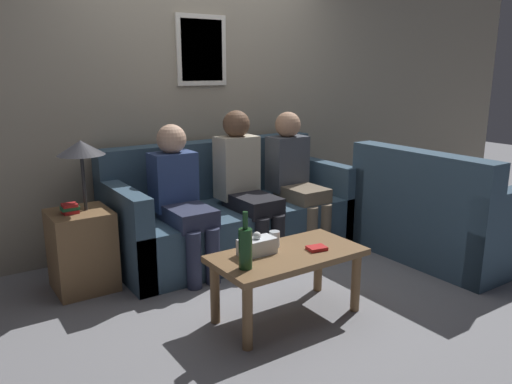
{
  "coord_description": "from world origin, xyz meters",
  "views": [
    {
      "loc": [
        -2.12,
        -3.02,
        1.55
      ],
      "look_at": [
        -0.16,
        -0.11,
        0.68
      ],
      "focal_mm": 35.0,
      "sensor_mm": 36.0,
      "label": 1
    }
  ],
  "objects_px": {
    "couch_main": "(229,215)",
    "wine_bottle": "(245,247)",
    "drinking_glass": "(274,239)",
    "person_right": "(295,173)",
    "coffee_table": "(287,263)",
    "couch_side": "(440,220)",
    "person_middle": "(245,179)",
    "person_left": "(181,194)"
  },
  "relations": [
    {
      "from": "person_left",
      "to": "person_right",
      "type": "xyz_separation_m",
      "value": [
        1.12,
        0.02,
        0.02
      ]
    },
    {
      "from": "drinking_glass",
      "to": "person_right",
      "type": "height_order",
      "value": "person_right"
    },
    {
      "from": "couch_side",
      "to": "drinking_glass",
      "type": "height_order",
      "value": "couch_side"
    },
    {
      "from": "couch_side",
      "to": "drinking_glass",
      "type": "bearing_deg",
      "value": 90.38
    },
    {
      "from": "wine_bottle",
      "to": "couch_side",
      "type": "bearing_deg",
      "value": 5.73
    },
    {
      "from": "couch_main",
      "to": "person_right",
      "type": "height_order",
      "value": "person_right"
    },
    {
      "from": "coffee_table",
      "to": "drinking_glass",
      "type": "relative_size",
      "value": 9.23
    },
    {
      "from": "drinking_glass",
      "to": "person_left",
      "type": "relative_size",
      "value": 0.09
    },
    {
      "from": "coffee_table",
      "to": "person_middle",
      "type": "bearing_deg",
      "value": 70.98
    },
    {
      "from": "drinking_glass",
      "to": "person_right",
      "type": "distance_m",
      "value": 1.32
    },
    {
      "from": "couch_main",
      "to": "drinking_glass",
      "type": "height_order",
      "value": "couch_main"
    },
    {
      "from": "couch_main",
      "to": "person_left",
      "type": "bearing_deg",
      "value": -159.47
    },
    {
      "from": "wine_bottle",
      "to": "drinking_glass",
      "type": "height_order",
      "value": "wine_bottle"
    },
    {
      "from": "couch_main",
      "to": "person_middle",
      "type": "distance_m",
      "value": 0.39
    },
    {
      "from": "coffee_table",
      "to": "drinking_glass",
      "type": "bearing_deg",
      "value": 94.37
    },
    {
      "from": "coffee_table",
      "to": "person_left",
      "type": "relative_size",
      "value": 0.84
    },
    {
      "from": "wine_bottle",
      "to": "person_left",
      "type": "bearing_deg",
      "value": 83.2
    },
    {
      "from": "couch_main",
      "to": "wine_bottle",
      "type": "distance_m",
      "value": 1.52
    },
    {
      "from": "wine_bottle",
      "to": "person_right",
      "type": "bearing_deg",
      "value": 42.4
    },
    {
      "from": "person_middle",
      "to": "person_left",
      "type": "bearing_deg",
      "value": -177.82
    },
    {
      "from": "person_right",
      "to": "person_middle",
      "type": "bearing_deg",
      "value": 179.78
    },
    {
      "from": "coffee_table",
      "to": "person_left",
      "type": "height_order",
      "value": "person_left"
    },
    {
      "from": "coffee_table",
      "to": "wine_bottle",
      "type": "distance_m",
      "value": 0.41
    },
    {
      "from": "drinking_glass",
      "to": "couch_side",
      "type": "bearing_deg",
      "value": 0.38
    },
    {
      "from": "couch_main",
      "to": "drinking_glass",
      "type": "xyz_separation_m",
      "value": [
        -0.34,
        -1.13,
        0.17
      ]
    },
    {
      "from": "couch_main",
      "to": "coffee_table",
      "type": "relative_size",
      "value": 2.16
    },
    {
      "from": "couch_main",
      "to": "coffee_table",
      "type": "bearing_deg",
      "value": -104.6
    },
    {
      "from": "coffee_table",
      "to": "drinking_glass",
      "type": "height_order",
      "value": "drinking_glass"
    },
    {
      "from": "couch_side",
      "to": "person_middle",
      "type": "height_order",
      "value": "person_middle"
    },
    {
      "from": "couch_side",
      "to": "wine_bottle",
      "type": "relative_size",
      "value": 3.84
    },
    {
      "from": "coffee_table",
      "to": "wine_bottle",
      "type": "bearing_deg",
      "value": -168.99
    },
    {
      "from": "couch_side",
      "to": "person_left",
      "type": "relative_size",
      "value": 1.14
    },
    {
      "from": "person_middle",
      "to": "couch_main",
      "type": "bearing_deg",
      "value": 103.21
    },
    {
      "from": "couch_main",
      "to": "drinking_glass",
      "type": "distance_m",
      "value": 1.2
    },
    {
      "from": "wine_bottle",
      "to": "person_middle",
      "type": "relative_size",
      "value": 0.28
    },
    {
      "from": "wine_bottle",
      "to": "drinking_glass",
      "type": "relative_size",
      "value": 3.26
    },
    {
      "from": "couch_side",
      "to": "coffee_table",
      "type": "bearing_deg",
      "value": 94.62
    },
    {
      "from": "coffee_table",
      "to": "wine_bottle",
      "type": "xyz_separation_m",
      "value": [
        -0.36,
        -0.07,
        0.2
      ]
    },
    {
      "from": "couch_main",
      "to": "person_right",
      "type": "bearing_deg",
      "value": -18.06
    },
    {
      "from": "drinking_glass",
      "to": "wine_bottle",
      "type": "bearing_deg",
      "value": -150.43
    },
    {
      "from": "wine_bottle",
      "to": "drinking_glass",
      "type": "xyz_separation_m",
      "value": [
        0.35,
        0.2,
        -0.08
      ]
    },
    {
      "from": "couch_side",
      "to": "drinking_glass",
      "type": "xyz_separation_m",
      "value": [
        -1.73,
        -0.01,
        0.17
      ]
    }
  ]
}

